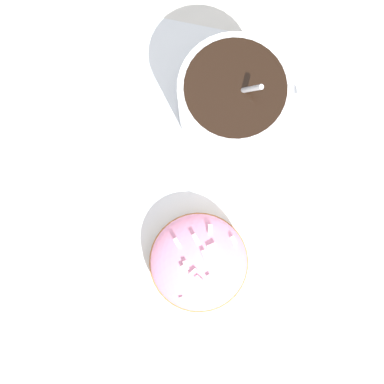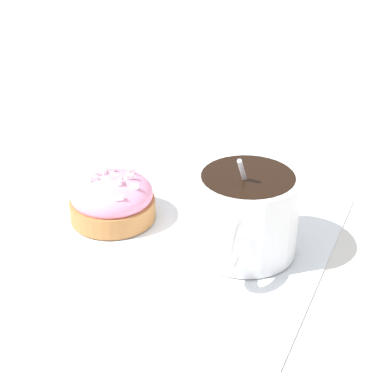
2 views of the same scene
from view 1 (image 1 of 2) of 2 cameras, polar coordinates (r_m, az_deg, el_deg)
ground_plane at (r=0.55m, az=2.00°, el=0.48°), size 3.00×3.00×0.00m
paper_napkin at (r=0.55m, az=2.01°, el=0.50°), size 0.31×0.29×0.00m
coffee_cup at (r=0.52m, az=3.80°, el=8.23°), size 0.09×0.12×0.10m
frosted_pastry at (r=0.52m, az=0.60°, el=-6.25°), size 0.08×0.08×0.05m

